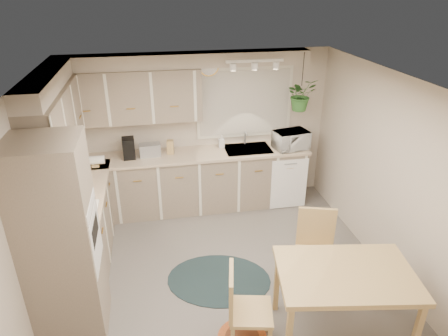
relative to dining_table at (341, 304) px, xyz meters
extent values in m
plane|color=#605954|center=(-0.97, 1.02, -0.41)|extent=(4.20, 4.20, 0.00)
plane|color=silver|center=(-0.97, 1.02, 1.99)|extent=(4.20, 4.20, 0.00)
cube|color=#BCAE9C|center=(-0.97, 3.12, 0.79)|extent=(4.00, 0.04, 2.40)
cube|color=#BCAE9C|center=(-2.97, 1.02, 0.79)|extent=(0.04, 4.20, 2.40)
cube|color=#BCAE9C|center=(1.03, 1.02, 0.79)|extent=(0.04, 4.20, 2.40)
cube|color=gray|center=(-2.67, 1.90, 0.04)|extent=(0.60, 1.85, 0.90)
cube|color=gray|center=(-1.17, 2.82, 0.04)|extent=(3.60, 0.60, 0.90)
cube|color=beige|center=(-2.66, 1.90, 0.51)|extent=(0.64, 1.89, 0.04)
cube|color=beige|center=(-1.17, 2.81, 0.51)|extent=(3.64, 0.64, 0.04)
cube|color=gray|center=(-2.65, 0.65, 0.64)|extent=(0.65, 0.65, 2.10)
cube|color=white|center=(-2.33, 0.65, 0.64)|extent=(0.02, 0.56, 0.58)
cube|color=gray|center=(-2.80, 2.02, 1.42)|extent=(0.35, 2.00, 0.75)
cube|color=gray|center=(-1.97, 2.95, 1.42)|extent=(2.00, 0.35, 0.75)
cube|color=#BCAE9C|center=(-2.82, 2.02, 1.89)|extent=(0.30, 2.00, 0.20)
cube|color=#BCAE9C|center=(-1.17, 2.97, 1.89)|extent=(3.60, 0.30, 0.20)
cube|color=white|center=(-2.65, 1.32, 0.54)|extent=(0.52, 0.58, 0.02)
cube|color=white|center=(-2.67, 1.32, 0.99)|extent=(0.40, 0.60, 0.14)
cube|color=beige|center=(-0.27, 3.09, 1.19)|extent=(1.40, 0.02, 1.00)
cube|color=beige|center=(-0.27, 3.10, 1.19)|extent=(1.50, 0.02, 1.10)
cube|color=#9EA1A5|center=(-0.27, 2.82, 0.49)|extent=(0.70, 0.48, 0.10)
cube|color=white|center=(0.33, 2.51, 0.02)|extent=(0.58, 0.02, 0.83)
cube|color=white|center=(-0.27, 2.57, 1.92)|extent=(0.80, 0.04, 0.04)
cylinder|color=gold|center=(-0.82, 3.09, 1.77)|extent=(0.30, 0.03, 0.30)
cube|color=tan|center=(0.00, 0.00, 0.00)|extent=(1.41, 1.06, 0.81)
cube|color=tan|center=(-0.91, 0.05, 0.05)|extent=(0.51, 0.51, 0.91)
cube|color=tan|center=(0.01, 0.70, 0.08)|extent=(0.57, 0.57, 0.97)
ellipsoid|color=black|center=(-1.05, 1.04, -0.40)|extent=(1.47, 1.24, 0.01)
imported|color=white|center=(0.38, 2.72, 0.71)|extent=(0.56, 0.38, 0.35)
imported|color=white|center=(-0.66, 2.97, 0.58)|extent=(0.09, 0.20, 0.09)
imported|color=#2E6327|center=(0.48, 2.72, 1.33)|extent=(0.51, 0.55, 0.37)
cube|color=black|center=(-2.07, 2.82, 0.69)|extent=(0.18, 0.22, 0.31)
cube|color=#9EA1A5|center=(-1.77, 2.84, 0.63)|extent=(0.32, 0.20, 0.19)
cube|color=tan|center=(-1.46, 2.87, 0.64)|extent=(0.11, 0.11, 0.21)
camera|label=1|loc=(-1.70, -2.72, 2.92)|focal=32.00mm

